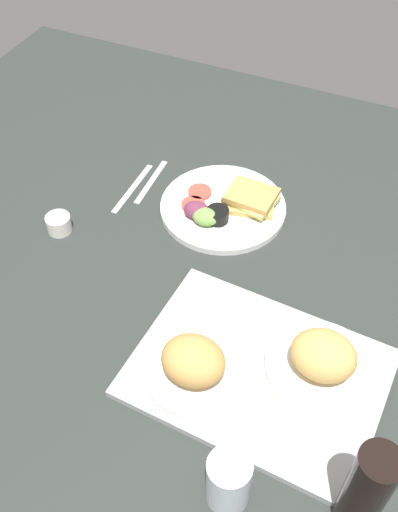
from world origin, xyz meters
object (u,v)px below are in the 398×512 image
drinking_glass (228,481)px  plate_with_salad (225,207)px  fork (151,181)px  bread_plate_far (195,364)px  knife (133,188)px  bread_plate_near (322,359)px  espresso_cup (59,224)px  soda_bottle (366,491)px  serving_tray (258,373)px

drinking_glass → plate_with_salad: bearing=-67.2°
fork → bread_plate_far: bearing=32.7°
plate_with_salad → drinking_glass: bearing=112.8°
drinking_glass → knife: 77.14cm
bread_plate_near → espresso_cup: bread_plate_near is taller
plate_with_salad → bread_plate_near: bearing=134.0°
knife → bread_plate_near: bearing=59.8°
drinking_glass → fork: 78.45cm
bread_plate_far → espresso_cup: bread_plate_far is taller
soda_bottle → fork: (65.32, -58.33, -10.15)cm
espresso_cup → knife: espresso_cup is taller
serving_tray → espresso_cup: 57.05cm
plate_with_salad → fork: 20.84cm
serving_tray → fork: 59.19cm
bread_plate_far → drinking_glass: bearing=128.3°
drinking_glass → soda_bottle: size_ratio=0.54×
fork → espresso_cup: bearing=-28.5°
bread_plate_far → drinking_glass: drinking_glass is taller
bread_plate_far → soda_bottle: size_ratio=0.92×
serving_tray → soda_bottle: 30.04cm
plate_with_salad → soda_bottle: 72.11cm
serving_tray → plate_with_salad: 44.32cm
serving_tray → plate_with_salad: (22.35, -38.26, 0.87)cm
espresso_cup → fork: espresso_cup is taller
bread_plate_far → fork: size_ratio=1.12×
serving_tray → drinking_glass: 23.25cm
plate_with_salad → espresso_cup: 38.18cm
serving_tray → knife: 58.84cm
bread_plate_far → knife: (35.79, -42.26, -5.07)cm
bread_plate_near → knife: size_ratio=1.05×
serving_tray → soda_bottle: (-22.32, 17.66, 9.60)cm
espresso_cup → knife: bearing=-113.3°
espresso_cup → knife: 21.07cm
soda_bottle → fork: 88.17cm
soda_bottle → knife: soda_bottle is taller
bread_plate_near → bread_plate_far: 22.77cm
espresso_cup → knife: size_ratio=0.29×
bread_plate_near → bread_plate_far: bread_plate_near is taller
plate_with_salad → espresso_cup: bearing=33.1°
bread_plate_far → drinking_glass: (-13.37, 16.95, 0.25)cm
serving_tray → plate_with_salad: bearing=-59.7°
serving_tray → bread_plate_near: size_ratio=2.25×
drinking_glass → fork: drinking_glass is taller
soda_bottle → espresso_cup: (76.64, -35.05, -8.40)cm
espresso_cup → fork: bearing=-115.9°
fork → soda_bottle: bearing=45.6°
soda_bottle → fork: size_ratio=1.22×
soda_bottle → drinking_glass: bearing=14.3°
serving_tray → fork: bearing=-43.4°
serving_tray → drinking_glass: (-3.16, 22.54, 4.77)cm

